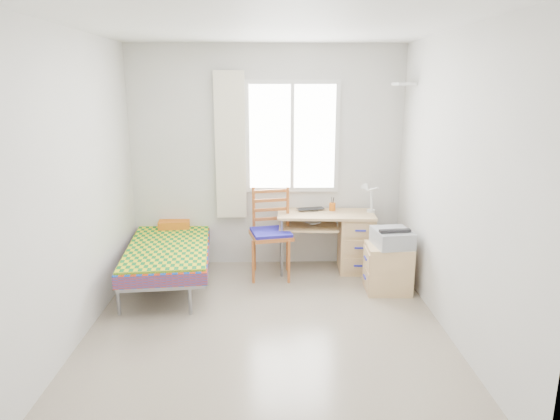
# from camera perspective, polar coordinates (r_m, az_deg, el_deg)

# --- Properties ---
(floor) EXTENTS (3.50, 3.50, 0.00)m
(floor) POSITION_cam_1_polar(r_m,az_deg,el_deg) (4.64, -1.53, -13.36)
(floor) COLOR #BCAD93
(floor) RESTS_ON ground
(ceiling) EXTENTS (3.50, 3.50, 0.00)m
(ceiling) POSITION_cam_1_polar(r_m,az_deg,el_deg) (4.14, -1.78, 20.46)
(ceiling) COLOR white
(ceiling) RESTS_ON wall_back
(wall_back) EXTENTS (3.20, 0.00, 3.20)m
(wall_back) POSITION_cam_1_polar(r_m,az_deg,el_deg) (5.93, -1.53, 5.95)
(wall_back) COLOR silver
(wall_back) RESTS_ON ground
(wall_left) EXTENTS (0.00, 3.50, 3.50)m
(wall_left) POSITION_cam_1_polar(r_m,az_deg,el_deg) (4.51, -22.44, 2.28)
(wall_left) COLOR silver
(wall_left) RESTS_ON ground
(wall_right) EXTENTS (0.00, 3.50, 3.50)m
(wall_right) POSITION_cam_1_polar(r_m,az_deg,el_deg) (4.49, 19.27, 2.50)
(wall_right) COLOR silver
(wall_right) RESTS_ON ground
(window) EXTENTS (1.10, 0.04, 1.30)m
(window) POSITION_cam_1_polar(r_m,az_deg,el_deg) (5.88, 1.41, 8.34)
(window) COLOR white
(window) RESTS_ON wall_back
(curtain) EXTENTS (0.35, 0.05, 1.70)m
(curtain) POSITION_cam_1_polar(r_m,az_deg,el_deg) (5.86, -5.69, 7.27)
(curtain) COLOR beige
(curtain) RESTS_ON wall_back
(floating_shelf) EXTENTS (0.20, 0.32, 0.03)m
(floating_shelf) POSITION_cam_1_polar(r_m,az_deg,el_deg) (5.71, 13.98, 13.80)
(floating_shelf) COLOR white
(floating_shelf) RESTS_ON wall_right
(bed) EXTENTS (1.04, 1.92, 0.80)m
(bed) POSITION_cam_1_polar(r_m,az_deg,el_deg) (5.69, -12.40, -4.17)
(bed) COLOR gray
(bed) RESTS_ON floor
(desk) EXTENTS (1.14, 0.56, 0.70)m
(desk) POSITION_cam_1_polar(r_m,az_deg,el_deg) (5.94, 8.00, -3.28)
(desk) COLOR #E0B776
(desk) RESTS_ON floor
(chair) EXTENTS (0.52, 0.52, 1.02)m
(chair) POSITION_cam_1_polar(r_m,az_deg,el_deg) (5.66, -0.98, -2.04)
(chair) COLOR #A1621F
(chair) RESTS_ON floor
(cabinet) EXTENTS (0.48, 0.43, 0.51)m
(cabinet) POSITION_cam_1_polar(r_m,az_deg,el_deg) (5.45, 12.20, -6.51)
(cabinet) COLOR tan
(cabinet) RESTS_ON floor
(printer) EXTENTS (0.41, 0.46, 0.18)m
(printer) POSITION_cam_1_polar(r_m,az_deg,el_deg) (5.34, 12.71, -3.06)
(printer) COLOR #94969B
(printer) RESTS_ON cabinet
(laptop) EXTENTS (0.36, 0.28, 0.03)m
(laptop) POSITION_cam_1_polar(r_m,az_deg,el_deg) (5.87, 3.65, -0.03)
(laptop) COLOR black
(laptop) RESTS_ON desk
(pen_cup) EXTENTS (0.10, 0.10, 0.09)m
(pen_cup) POSITION_cam_1_polar(r_m,az_deg,el_deg) (5.92, 6.00, 0.37)
(pen_cup) COLOR orange
(pen_cup) RESTS_ON desk
(task_lamp) EXTENTS (0.22, 0.31, 0.37)m
(task_lamp) POSITION_cam_1_polar(r_m,az_deg,el_deg) (5.75, 10.07, 1.74)
(task_lamp) COLOR white
(task_lamp) RESTS_ON desk
(book) EXTENTS (0.22, 0.24, 0.01)m
(book) POSITION_cam_1_polar(r_m,az_deg,el_deg) (5.80, 3.01, -1.43)
(book) COLOR gray
(book) RESTS_ON desk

